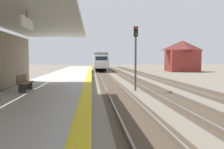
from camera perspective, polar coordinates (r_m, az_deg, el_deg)
The scene contains 8 objects.
station_platform at distance 14.45m, azimuth -15.07°, elevation -4.80°, with size 5.00×80.00×0.91m.
track_pair_nearest_platform at distance 18.34m, azimuth 0.90°, elevation -4.12°, with size 2.34×120.00×0.16m.
track_pair_middle at distance 18.99m, azimuth 11.18°, elevation -3.92°, with size 2.34×120.00×0.16m.
track_pair_far_side at distance 20.20m, azimuth 20.50°, elevation -3.62°, with size 2.34×120.00×0.16m.
approaching_train at distance 53.36m, azimuth -3.01°, elevation 3.40°, with size 2.93×19.60×4.76m.
rail_signal_post at distance 18.89m, azimuth 5.85°, elevation 5.66°, with size 0.32×0.34×5.20m.
platform_bench at distance 12.99m, azimuth -20.84°, elevation -1.77°, with size 0.45×1.60×0.88m.
distant_trackside_house at distance 50.09m, azimuth 16.95°, elevation 4.53°, with size 6.60×5.28×6.40m.
Camera 1 is at (0.03, 1.94, 2.59)m, focal length 37.04 mm.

